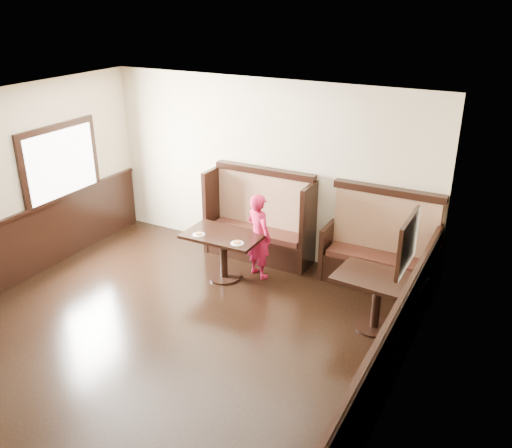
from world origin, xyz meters
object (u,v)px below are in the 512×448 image
Objects in this scene: booth_main at (260,226)px; booth_neighbor at (380,254)px; table_main at (223,244)px; child at (259,236)px; table_neighbor at (377,290)px.

booth_neighbor is at bearing -0.05° from booth_main.
child is (0.42, 0.32, 0.10)m from table_main.
booth_main is at bearing 157.52° from table_neighbor.
booth_main is 1.59× the size of table_neighbor.
booth_neighbor is (1.95, -0.00, -0.05)m from booth_main.
table_neighbor is at bearing -75.99° from booth_neighbor.
table_main is 1.03× the size of table_neighbor.
child reaches higher than table_main.
table_neighbor reaches higher than table_main.
table_neighbor is (2.23, -1.14, 0.02)m from booth_main.
booth_neighbor is 1.46× the size of table_main.
booth_main and booth_neighbor have the same top height.
table_main is (-2.09, -0.91, 0.07)m from booth_neighbor.
booth_neighbor is 1.50× the size of table_neighbor.
booth_main is at bearing -40.89° from child.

